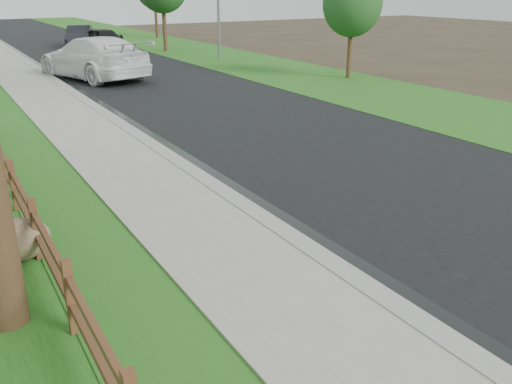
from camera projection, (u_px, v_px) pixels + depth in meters
ground at (434, 363)px, 6.56m from camera, size 120.00×120.00×0.00m
road at (83, 53)px, 36.85m from camera, size 8.00×90.00×0.02m
curb at (17, 56)px, 34.82m from camera, size 0.40×90.00×0.12m
wet_gutter at (23, 56)px, 35.00m from camera, size 0.50×90.00×0.00m
verge_far at (177, 47)px, 40.14m from camera, size 6.00×90.00×0.04m
ranch_fence at (23, 202)px, 9.75m from camera, size 0.12×16.92×1.10m
white_suv at (93, 58)px, 26.14m from camera, size 4.54×7.38×2.00m
dark_car_mid at (99, 38)px, 39.03m from camera, size 2.81×4.59×1.46m
dark_car_far at (80, 36)px, 39.84m from camera, size 3.09×4.92×1.53m
boulder at (16, 240)px, 8.89m from camera, size 1.23×1.03×0.72m
tree_near_right at (352, 3)px, 25.33m from camera, size 2.80×2.80×5.04m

